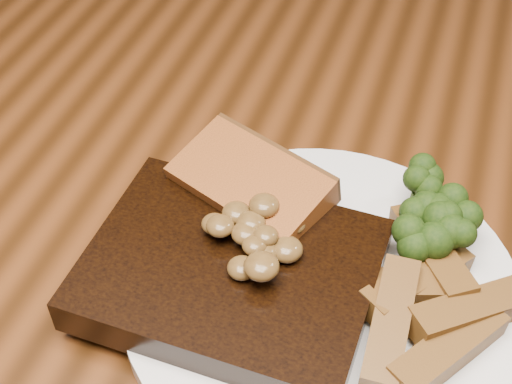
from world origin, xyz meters
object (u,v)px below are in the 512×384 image
at_px(plate, 320,292).
at_px(potato_wedges, 401,303).
at_px(steak, 231,273).
at_px(dining_table, 264,307).
at_px(garlic_bread, 250,204).
at_px(chair_far, 330,62).

xyz_separation_m(plate, potato_wedges, (0.05, -0.01, 0.02)).
bearing_deg(plate, steak, -161.97).
distance_m(dining_table, potato_wedges, 0.17).
height_order(garlic_bread, potato_wedges, same).
distance_m(dining_table, garlic_bread, 0.12).
distance_m(steak, garlic_bread, 0.07).
bearing_deg(potato_wedges, chair_far, 105.85).
xyz_separation_m(garlic_bread, potato_wedges, (0.12, -0.05, 0.00)).
relative_size(chair_far, potato_wedges, 7.20).
height_order(steak, potato_wedges, steak).
xyz_separation_m(steak, garlic_bread, (-0.01, 0.06, -0.00)).
relative_size(plate, garlic_bread, 2.46).
distance_m(chair_far, plate, 0.79).
bearing_deg(potato_wedges, garlic_bread, 156.59).
bearing_deg(plate, potato_wedges, -5.67).
height_order(chair_far, plate, chair_far).
bearing_deg(garlic_bread, potato_wedges, -1.65).
height_order(plate, steak, steak).
bearing_deg(chair_far, dining_table, 101.78).
bearing_deg(steak, garlic_bread, 98.83).
bearing_deg(garlic_bread, plate, -13.40).
xyz_separation_m(dining_table, chair_far, (-0.10, 0.67, -0.22)).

